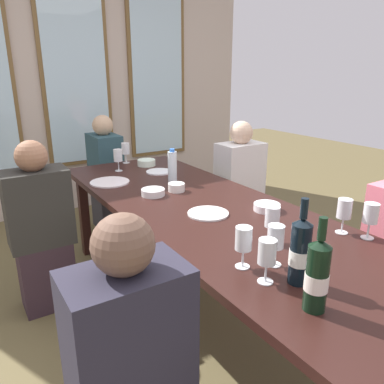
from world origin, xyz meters
The scene contains 25 objects.
ground_plane centered at (0.00, 0.00, 0.00)m, with size 12.00×12.00×0.00m, color brown.
back_wall_with_windows centered at (0.00, 2.50, 1.45)m, with size 4.12×0.10×2.90m.
dining_table centered at (0.00, 0.00, 0.68)m, with size 0.92×2.80×0.74m.
white_plate_0 centered at (-0.30, 0.83, 0.74)m, with size 0.28×0.28×0.01m, color white.
white_plate_1 centered at (-0.06, -0.05, 0.74)m, with size 0.23×0.23×0.01m, color white.
white_plate_2 centered at (0.13, 0.89, 0.74)m, with size 0.20×0.20×0.01m, color white.
wine_bottle_0 centered at (-0.25, -0.95, 0.87)m, with size 0.08×0.08×0.33m.
wine_bottle_1 centered at (-0.17, -0.80, 0.87)m, with size 0.08×0.08×0.33m.
tasting_bowl_0 centered at (-0.16, 0.41, 0.76)m, with size 0.15×0.15×0.04m, color white.
tasting_bowl_1 centered at (0.26, -0.18, 0.76)m, with size 0.15×0.15×0.04m, color white.
tasting_bowl_2 centered at (0.15, 1.14, 0.77)m, with size 0.15×0.15×0.05m, color white.
tasting_bowl_3 centered at (0.01, 0.41, 0.77)m, with size 0.11×0.11×0.05m, color white.
water_bottle centered at (0.09, 0.60, 0.85)m, with size 0.06×0.06×0.24m.
wine_glass_0 centered at (-0.27, -0.61, 0.86)m, with size 0.07×0.07×0.17m.
wine_glass_2 centered at (-0.27, -0.74, 0.86)m, with size 0.07×0.07×0.17m.
wine_glass_3 centered at (-0.12, 1.10, 0.86)m, with size 0.07×0.07×0.17m.
wine_glass_4 centered at (0.04, 1.33, 0.86)m, with size 0.07×0.07×0.17m.
wine_glass_5 centered at (0.41, -0.71, 0.86)m, with size 0.07×0.07×0.17m.
wine_glass_6 centered at (-0.01, -0.50, 0.86)m, with size 0.07×0.07×0.17m.
wine_glass_7 centered at (0.35, -0.60, 0.86)m, with size 0.07×0.07×0.17m.
wine_glass_8 centered at (-0.15, -0.66, 0.86)m, with size 0.07×0.07×0.17m.
seated_person_0 centered at (-0.81, -0.69, 0.53)m, with size 0.38×0.24×1.11m.
seated_person_2 centered at (-0.81, 0.71, 0.53)m, with size 0.38×0.24×1.11m.
seated_person_3 centered at (0.81, 0.73, 0.53)m, with size 0.38×0.24×1.11m.
seated_person_4 centered at (0.00, 1.75, 0.53)m, with size 0.24×0.38×1.11m.
Camera 1 is at (-1.17, -1.63, 1.50)m, focal length 35.08 mm.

